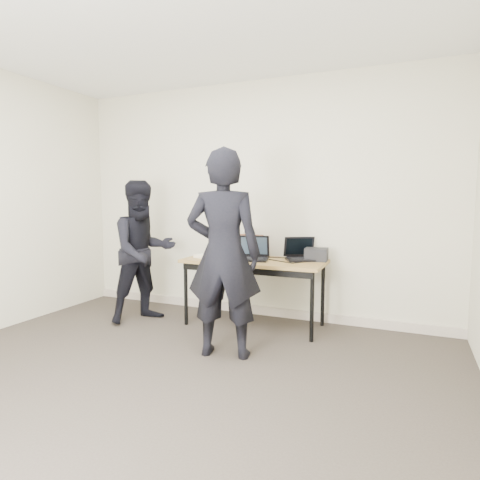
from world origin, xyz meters
The scene contains 13 objects.
room centered at (0.00, 0.00, 1.35)m, with size 4.60×4.60×2.80m.
desk centered at (0.17, 1.83, 0.66)m, with size 1.50×0.66×0.72m.
laptop_beige centered at (-0.30, 1.81, 0.77)m, with size 0.40×0.40×0.25m.
laptop_center centered at (0.16, 1.82, 0.78)m, with size 0.38×0.38×0.25m.
laptop_right centered at (0.63, 2.02, 0.77)m, with size 0.44×0.43×0.24m.
leather_satchel centered at (-0.01, 2.05, 0.85)m, with size 0.37×0.21×0.25m.
tissue centered at (0.02, 2.06, 1.00)m, with size 0.13×0.10×0.08m, color white.
equipment_box centered at (0.80, 2.02, 0.79)m, with size 0.23×0.20×0.13m, color black.
power_brick centered at (-0.05, 1.66, 0.74)m, with size 0.09×0.05×0.03m, color black.
cables centered at (0.27, 1.85, 0.72)m, with size 1.16×0.43×0.01m.
person_typist centered at (0.22, 0.96, 0.90)m, with size 0.65×0.43×1.79m, color black.
person_observer centered at (-1.04, 1.53, 0.78)m, with size 0.76×0.59×1.57m, color black.
baseboard centered at (0.00, 2.23, 0.05)m, with size 4.50×0.03×0.10m, color #BCAE9C.
Camera 1 is at (1.67, -2.13, 1.38)m, focal length 30.00 mm.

